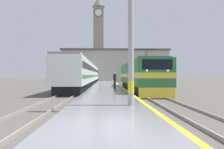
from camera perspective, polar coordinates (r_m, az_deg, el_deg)
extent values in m
plane|color=#514C47|center=(36.78, -1.51, -3.05)|extent=(200.00, 200.00, 0.00)
cube|color=slate|center=(31.78, -1.47, -3.18)|extent=(4.10, 140.00, 0.35)
cube|color=yellow|center=(31.84, 1.96, -2.86)|extent=(0.20, 140.00, 0.00)
cube|color=#514C47|center=(32.03, 5.25, -3.45)|extent=(2.83, 140.00, 0.02)
cube|color=gray|center=(31.94, 3.97, -3.32)|extent=(0.07, 140.00, 0.14)
cube|color=gray|center=(32.12, 6.52, -3.30)|extent=(0.07, 140.00, 0.14)
cube|color=#514C47|center=(31.97, -7.84, -3.46)|extent=(2.83, 140.00, 0.02)
cube|color=gray|center=(32.05, -9.12, -3.31)|extent=(0.07, 140.00, 0.14)
cube|color=gray|center=(31.89, -6.56, -3.32)|extent=(0.07, 140.00, 0.14)
cube|color=black|center=(25.72, 6.98, -3.27)|extent=(2.46, 16.78, 0.90)
cube|color=#286B38|center=(25.68, 6.98, 0.29)|extent=(2.90, 18.24, 2.30)
cube|color=gold|center=(25.68, 6.98, -0.22)|extent=(2.92, 18.26, 0.44)
cube|color=gold|center=(16.93, 11.63, -4.73)|extent=(2.75, 0.30, 0.81)
cube|color=black|center=(16.80, 11.70, 2.60)|extent=(2.32, 0.12, 0.80)
sphere|color=white|center=(16.58, 9.05, 0.95)|extent=(0.20, 0.20, 0.20)
sphere|color=white|center=(16.95, 14.35, 0.93)|extent=(0.20, 0.20, 0.20)
cube|color=#4C4C51|center=(25.72, 6.98, 2.99)|extent=(2.61, 17.33, 0.12)
cylinder|color=#333333|center=(20.94, 9.04, 5.26)|extent=(0.06, 0.63, 1.03)
cylinder|color=#333333|center=(21.62, 8.69, 5.08)|extent=(0.06, 0.63, 1.03)
cube|color=#262626|center=(21.33, 8.86, 6.51)|extent=(2.03, 0.08, 0.06)
cube|color=black|center=(40.36, -6.57, -2.15)|extent=(2.46, 42.99, 0.90)
cube|color=silver|center=(40.34, -6.57, 0.38)|extent=(2.90, 44.78, 2.67)
cube|color=black|center=(40.35, -6.57, 1.14)|extent=(2.92, 43.89, 0.64)
cube|color=#338442|center=(40.34, -6.57, -0.38)|extent=(2.92, 43.89, 0.36)
cube|color=gray|center=(40.38, -6.57, 2.41)|extent=(2.67, 44.78, 0.20)
cylinder|color=#9E9EA3|center=(11.21, 4.97, 14.41)|extent=(0.29, 0.29, 8.63)
cylinder|color=yellow|center=(10.87, 4.97, -3.29)|extent=(0.31, 0.31, 0.60)
cylinder|color=#23232D|center=(25.94, 0.70, -2.50)|extent=(0.26, 0.26, 0.88)
cylinder|color=black|center=(25.92, 0.70, -0.71)|extent=(0.34, 0.34, 0.74)
sphere|color=tan|center=(25.92, 0.70, 0.37)|extent=(0.24, 0.24, 0.24)
cube|color=gray|center=(70.70, -3.52, 7.97)|extent=(3.20, 3.20, 23.73)
cylinder|color=black|center=(71.13, -3.56, 15.86)|extent=(2.54, 0.06, 2.54)
cylinder|color=white|center=(71.11, -3.57, 15.87)|extent=(2.24, 0.10, 2.24)
cone|color=#47514C|center=(73.77, -3.52, 18.26)|extent=(4.00, 4.00, 2.88)
cube|color=#A8A399|center=(63.38, 0.81, 2.10)|extent=(29.77, 6.78, 8.73)
cube|color=#564C47|center=(63.73, 0.81, 6.25)|extent=(30.37, 7.38, 0.50)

